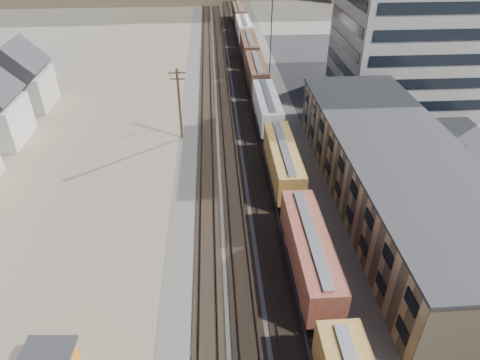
{
  "coord_description": "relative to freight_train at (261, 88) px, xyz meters",
  "views": [
    {
      "loc": [
        -4.0,
        -11.84,
        28.08
      ],
      "look_at": [
        -1.44,
        26.16,
        3.0
      ],
      "focal_mm": 32.0,
      "sensor_mm": 36.0,
      "label": 1
    }
  ],
  "objects": [
    {
      "name": "parked_car_far",
      "position": [
        25.02,
        -2.72,
        -2.12
      ],
      "size": [
        2.02,
        4.1,
        1.34
      ],
      "primitive_type": "imported",
      "rotation": [
        0.0,
        0.0,
        -0.11
      ],
      "color": "white",
      "rests_on": "ground"
    },
    {
      "name": "office_tower",
      "position": [
        24.15,
        2.03,
        6.47
      ],
      "size": [
        22.6,
        18.6,
        18.45
      ],
      "color": "#9E998E",
      "rests_on": "ground"
    },
    {
      "name": "ballast_bed",
      "position": [
        -3.8,
        -2.92,
        -2.76
      ],
      "size": [
        18.0,
        200.0,
        0.06
      ],
      "primitive_type": "cube",
      "color": "#4C4742",
      "rests_on": "ground"
    },
    {
      "name": "radio_mast",
      "position": [
        2.2,
        7.08,
        6.33
      ],
      "size": [
        1.2,
        0.16,
        18.0
      ],
      "color": "black",
      "rests_on": "ground"
    },
    {
      "name": "parked_car_blue",
      "position": [
        23.04,
        -16.2,
        -2.03
      ],
      "size": [
        6.06,
        4.92,
        1.54
      ],
      "primitive_type": "imported",
      "rotation": [
        0.0,
        0.0,
        1.06
      ],
      "color": "#161B50",
      "rests_on": "ground"
    },
    {
      "name": "dirt_yard",
      "position": [
        -23.8,
        -12.92,
        -2.78
      ],
      "size": [
        24.0,
        180.0,
        0.03
      ],
      "primitive_type": "cube",
      "color": "#6B614A",
      "rests_on": "ground"
    },
    {
      "name": "asphalt_lot",
      "position": [
        18.2,
        -17.92,
        -2.77
      ],
      "size": [
        26.0,
        120.0,
        0.04
      ],
      "primitive_type": "cube",
      "color": "#232326",
      "rests_on": "ground"
    },
    {
      "name": "freight_train",
      "position": [
        0.0,
        0.0,
        0.0
      ],
      "size": [
        3.0,
        119.74,
        4.46
      ],
      "color": "black",
      "rests_on": "ground"
    },
    {
      "name": "warehouse",
      "position": [
        11.18,
        -27.92,
        0.86
      ],
      "size": [
        12.4,
        40.4,
        7.25
      ],
      "color": "tan",
      "rests_on": "ground"
    },
    {
      "name": "rail_tracks",
      "position": [
        -4.35,
        -2.92,
        -2.68
      ],
      "size": [
        11.4,
        200.0,
        0.24
      ],
      "color": "black",
      "rests_on": "ground"
    },
    {
      "name": "utility_pole_north",
      "position": [
        -12.3,
        -10.92,
        2.5
      ],
      "size": [
        2.2,
        0.32,
        10.0
      ],
      "color": "#382619",
      "rests_on": "ground"
    }
  ]
}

